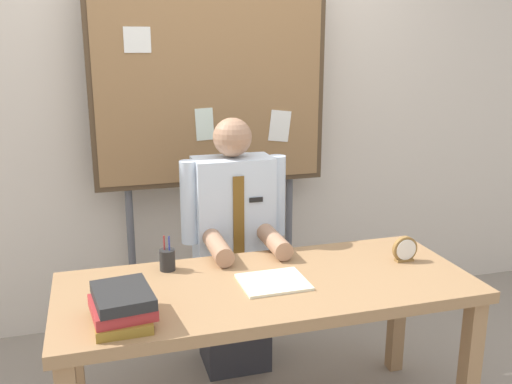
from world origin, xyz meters
The scene contains 8 objects.
back_wall centered at (0.00, 1.29, 1.35)m, with size 6.40×0.08×2.70m, color beige.
desk centered at (0.00, 0.00, 0.65)m, with size 1.76×0.73×0.74m.
person centered at (0.00, 0.59, 0.63)m, with size 0.55×0.56×1.36m.
bulletin_board centered at (0.00, 1.09, 1.49)m, with size 1.36×0.09×2.12m.
book_stack centered at (-0.61, -0.19, 0.80)m, with size 0.24×0.28×0.12m.
open_notebook centered at (0.02, -0.02, 0.74)m, with size 0.28×0.24×0.01m, color #F4EFCC.
desk_clock centered at (0.68, 0.05, 0.79)m, with size 0.12×0.04×0.12m.
pen_holder centered at (-0.39, 0.25, 0.79)m, with size 0.07×0.07×0.16m.
Camera 1 is at (-0.67, -2.11, 1.72)m, focal length 39.56 mm.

